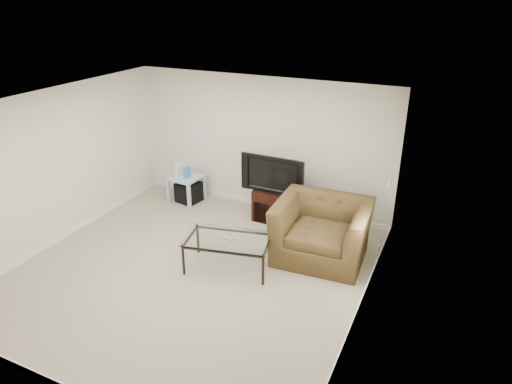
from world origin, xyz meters
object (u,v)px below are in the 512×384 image
at_px(recliner, 322,221).
at_px(side_table, 186,189).
at_px(subwoofer, 189,192).
at_px(television, 275,173).
at_px(coffee_table, 228,253).
at_px(tv_stand, 275,205).

bearing_deg(recliner, side_table, 161.12).
bearing_deg(subwoofer, side_table, -150.78).
bearing_deg(television, recliner, -34.09).
bearing_deg(coffee_table, subwoofer, 136.09).
bearing_deg(recliner, coffee_table, -145.41).
relative_size(side_table, coffee_table, 0.43).
xyz_separation_m(tv_stand, television, (-0.00, -0.03, 0.63)).
bearing_deg(television, side_table, -179.29).
height_order(side_table, coffee_table, side_table).
xyz_separation_m(television, coffee_table, (-0.02, -1.72, -0.68)).
bearing_deg(subwoofer, television, -1.52).
height_order(tv_stand, television, television).
bearing_deg(side_table, tv_stand, 0.00).
xyz_separation_m(subwoofer, recliner, (3.00, -0.87, 0.43)).
bearing_deg(subwoofer, recliner, -16.17).
distance_m(side_table, coffee_table, 2.56).
distance_m(side_table, subwoofer, 0.09).
relative_size(tv_stand, television, 0.65).
height_order(television, coffee_table, television).
bearing_deg(television, tv_stand, 90.72).
xyz_separation_m(television, subwoofer, (-1.86, 0.05, -0.74)).
height_order(side_table, recliner, recliner).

